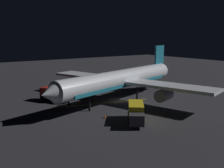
{
  "coord_description": "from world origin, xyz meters",
  "views": [
    {
      "loc": [
        -39.83,
        30.37,
        12.31
      ],
      "look_at": [
        0.0,
        2.0,
        3.5
      ],
      "focal_mm": 43.52,
      "sensor_mm": 36.0,
      "label": 1
    }
  ],
  "objects_px": {
    "catering_truck": "(136,113)",
    "traffic_cone_far": "(66,106)",
    "baggage_truck": "(55,94)",
    "ground_crew_worker": "(69,100)",
    "traffic_cone_near_left": "(80,102)",
    "traffic_cone_near_right": "(105,116)",
    "traffic_cone_under_wing": "(63,98)",
    "airliner": "(123,80)"
  },
  "relations": [
    {
      "from": "ground_crew_worker",
      "to": "traffic_cone_under_wing",
      "type": "bearing_deg",
      "value": -12.84
    },
    {
      "from": "airliner",
      "to": "traffic_cone_near_left",
      "type": "distance_m",
      "value": 9.11
    },
    {
      "from": "traffic_cone_near_left",
      "to": "traffic_cone_far",
      "type": "relative_size",
      "value": 1.0
    },
    {
      "from": "catering_truck",
      "to": "traffic_cone_under_wing",
      "type": "relative_size",
      "value": 11.69
    },
    {
      "from": "airliner",
      "to": "catering_truck",
      "type": "relative_size",
      "value": 5.71
    },
    {
      "from": "ground_crew_worker",
      "to": "traffic_cone_near_right",
      "type": "height_order",
      "value": "ground_crew_worker"
    },
    {
      "from": "baggage_truck",
      "to": "traffic_cone_under_wing",
      "type": "distance_m",
      "value": 2.01
    },
    {
      "from": "airliner",
      "to": "traffic_cone_far",
      "type": "relative_size",
      "value": 66.76
    },
    {
      "from": "traffic_cone_near_right",
      "to": "traffic_cone_far",
      "type": "height_order",
      "value": "same"
    },
    {
      "from": "airliner",
      "to": "ground_crew_worker",
      "type": "height_order",
      "value": "airliner"
    },
    {
      "from": "baggage_truck",
      "to": "traffic_cone_near_left",
      "type": "height_order",
      "value": "baggage_truck"
    },
    {
      "from": "airliner",
      "to": "baggage_truck",
      "type": "distance_m",
      "value": 13.14
    },
    {
      "from": "ground_crew_worker",
      "to": "traffic_cone_near_right",
      "type": "relative_size",
      "value": 3.16
    },
    {
      "from": "airliner",
      "to": "traffic_cone_far",
      "type": "xyz_separation_m",
      "value": [
        1.88,
        10.94,
        -3.79
      ]
    },
    {
      "from": "traffic_cone_near_right",
      "to": "traffic_cone_far",
      "type": "xyz_separation_m",
      "value": [
        9.21,
        1.91,
        0.0
      ]
    },
    {
      "from": "ground_crew_worker",
      "to": "traffic_cone_near_left",
      "type": "bearing_deg",
      "value": -94.93
    },
    {
      "from": "traffic_cone_near_left",
      "to": "traffic_cone_far",
      "type": "xyz_separation_m",
      "value": [
        -0.59,
        3.02,
        0.0
      ]
    },
    {
      "from": "baggage_truck",
      "to": "traffic_cone_far",
      "type": "distance_m",
      "value": 5.33
    },
    {
      "from": "ground_crew_worker",
      "to": "traffic_cone_near_right",
      "type": "distance_m",
      "value": 10.05
    },
    {
      "from": "baggage_truck",
      "to": "ground_crew_worker",
      "type": "height_order",
      "value": "baggage_truck"
    },
    {
      "from": "ground_crew_worker",
      "to": "traffic_cone_under_wing",
      "type": "relative_size",
      "value": 3.16
    },
    {
      "from": "baggage_truck",
      "to": "traffic_cone_under_wing",
      "type": "relative_size",
      "value": 11.98
    },
    {
      "from": "catering_truck",
      "to": "traffic_cone_near_left",
      "type": "height_order",
      "value": "catering_truck"
    },
    {
      "from": "traffic_cone_near_left",
      "to": "airliner",
      "type": "bearing_deg",
      "value": -107.32
    },
    {
      "from": "traffic_cone_far",
      "to": "traffic_cone_near_left",
      "type": "bearing_deg",
      "value": -78.99
    },
    {
      "from": "ground_crew_worker",
      "to": "traffic_cone_far",
      "type": "xyz_separation_m",
      "value": [
        -0.77,
        0.88,
        -0.64
      ]
    },
    {
      "from": "baggage_truck",
      "to": "catering_truck",
      "type": "distance_m",
      "value": 19.03
    },
    {
      "from": "airliner",
      "to": "traffic_cone_near_right",
      "type": "relative_size",
      "value": 66.76
    },
    {
      "from": "traffic_cone_under_wing",
      "to": "traffic_cone_near_right",
      "type": "bearing_deg",
      "value": 179.89
    },
    {
      "from": "baggage_truck",
      "to": "ground_crew_worker",
      "type": "distance_m",
      "value": 4.51
    },
    {
      "from": "traffic_cone_under_wing",
      "to": "traffic_cone_far",
      "type": "xyz_separation_m",
      "value": [
        -5.39,
        1.94,
        0.0
      ]
    },
    {
      "from": "traffic_cone_near_right",
      "to": "traffic_cone_under_wing",
      "type": "bearing_deg",
      "value": -0.11
    },
    {
      "from": "traffic_cone_far",
      "to": "airliner",
      "type": "bearing_deg",
      "value": -99.75
    },
    {
      "from": "traffic_cone_under_wing",
      "to": "traffic_cone_near_left",
      "type": "bearing_deg",
      "value": -167.24
    },
    {
      "from": "catering_truck",
      "to": "traffic_cone_far",
      "type": "distance_m",
      "value": 14.12
    },
    {
      "from": "traffic_cone_near_left",
      "to": "catering_truck",
      "type": "bearing_deg",
      "value": -173.67
    },
    {
      "from": "airliner",
      "to": "traffic_cone_under_wing",
      "type": "height_order",
      "value": "airliner"
    },
    {
      "from": "baggage_truck",
      "to": "traffic_cone_near_right",
      "type": "relative_size",
      "value": 11.98
    },
    {
      "from": "catering_truck",
      "to": "traffic_cone_far",
      "type": "relative_size",
      "value": 11.69
    },
    {
      "from": "traffic_cone_near_left",
      "to": "traffic_cone_under_wing",
      "type": "bearing_deg",
      "value": 12.76
    },
    {
      "from": "ground_crew_worker",
      "to": "traffic_cone_near_right",
      "type": "bearing_deg",
      "value": -174.13
    },
    {
      "from": "traffic_cone_far",
      "to": "traffic_cone_under_wing",
      "type": "bearing_deg",
      "value": -19.77
    }
  ]
}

